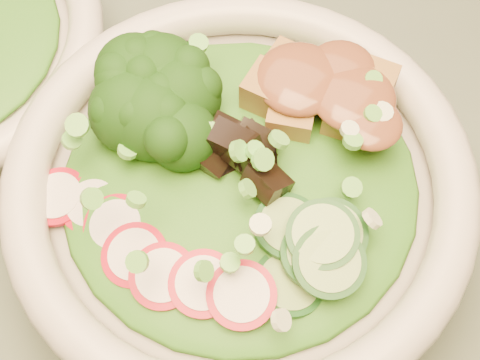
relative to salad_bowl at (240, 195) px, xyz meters
The scene contains 9 objects.
salad_bowl is the anchor object (origin of this frame).
lettuce_bed 0.02m from the salad_bowl, ahead, with size 0.21×0.21×0.02m, color #196014.
broccoli_florets 0.08m from the salad_bowl, behind, with size 0.08×0.07×0.05m, color black, non-canonical shape.
radish_slices 0.07m from the salad_bowl, 98.19° to the right, with size 0.11×0.04×0.02m, color #AD0D1F, non-canonical shape.
cucumber_slices 0.08m from the salad_bowl, 11.89° to the right, with size 0.07×0.07×0.04m, color #94BB68, non-canonical shape.
mushroom_heap 0.04m from the salad_bowl, 79.26° to the left, with size 0.07×0.07×0.04m, color black, non-canonical shape.
tofu_cubes 0.07m from the salad_bowl, 77.77° to the left, with size 0.09×0.06×0.04m, color olive, non-canonical shape.
peanut_sauce 0.08m from the salad_bowl, 77.77° to the left, with size 0.07×0.06×0.02m, color brown.
scallion_garnish 0.05m from the salad_bowl, ahead, with size 0.20×0.20×0.02m, color #61B740, non-canonical shape.
Camera 1 is at (-0.12, -0.07, 1.16)m, focal length 50.00 mm.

